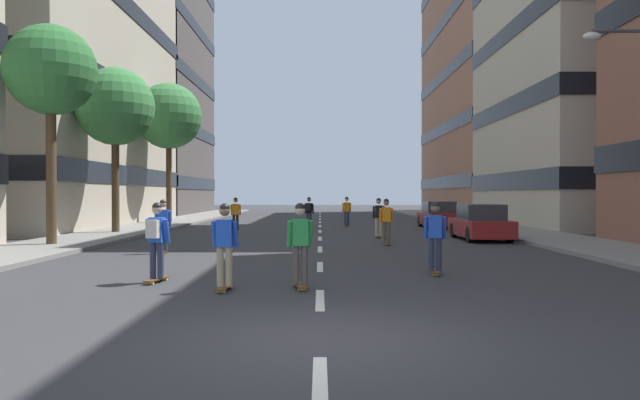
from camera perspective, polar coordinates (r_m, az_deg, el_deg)
name	(u,v)px	position (r m, az deg, el deg)	size (l,w,h in m)	color
ground_plane	(320,231)	(31.75, 0.00, -2.94)	(141.85, 141.85, 0.00)	#333335
sidewalk_left	(152,226)	(36.06, -15.79, -2.42)	(3.58, 65.02, 0.14)	gray
sidewalk_right	(488,226)	(36.06, 15.79, -2.42)	(3.58, 65.02, 0.14)	gray
lane_markings	(320,228)	(33.61, 0.00, -2.73)	(0.16, 57.20, 0.01)	silver
building_left_far	(130,60)	(60.78, -17.69, 12.64)	(12.98, 17.44, 29.12)	#4C4744
building_right_far	(510,81)	(60.39, 17.69, 10.76)	(12.98, 22.89, 25.08)	#9E6B51
parked_car_near	(480,224)	(26.21, 15.07, -2.18)	(1.82, 4.40, 1.52)	maroon
parked_car_mid	(439,216)	(34.91, 11.26, -1.48)	(1.82, 4.40, 1.52)	maroon
street_tree_near	(51,72)	(24.25, -24.33, 11.10)	(3.27, 3.27, 7.97)	#4C3823
street_tree_mid	(115,107)	(30.47, -18.98, 8.36)	(3.71, 3.71, 7.85)	#4C3823
street_tree_far	(169,117)	(40.19, -14.25, 7.73)	(4.25, 4.25, 8.98)	#4C3823
skater_0	(379,216)	(26.60, 5.62, -1.51)	(0.54, 0.91, 1.78)	brown
skater_1	(347,210)	(36.05, 2.57, -0.95)	(0.55, 0.91, 1.78)	brown
skater_2	(224,242)	(12.27, -9.11, -4.01)	(0.54, 0.91, 1.78)	brown
skater_3	(300,241)	(12.41, -1.92, -3.95)	(0.56, 0.92, 1.78)	brown
skater_4	(386,219)	(22.91, 6.35, -1.85)	(0.53, 0.90, 1.78)	brown
skater_5	(156,237)	(13.69, -15.38, -3.41)	(0.57, 0.92, 1.78)	brown
skater_7	(309,211)	(33.20, -1.07, -1.03)	(0.57, 0.92, 1.78)	brown
skater_8	(163,224)	(20.27, -14.78, -2.19)	(0.56, 0.92, 1.78)	brown
skater_9	(435,234)	(14.82, 10.93, -3.21)	(0.56, 0.92, 1.78)	brown
skater_10	(236,213)	(30.83, -8.07, -1.22)	(0.53, 0.90, 1.78)	brown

